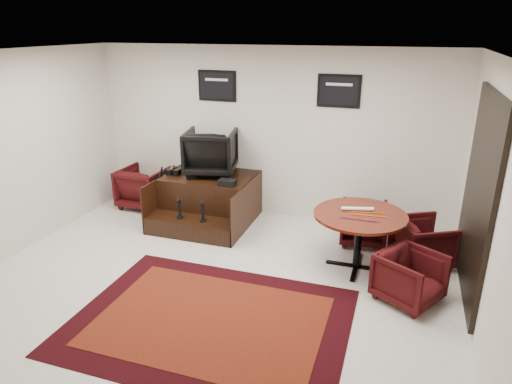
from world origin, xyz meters
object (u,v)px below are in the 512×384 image
Objects in this scene: shine_podium at (209,200)px; meeting_table at (360,220)px; table_chair_window at (424,240)px; table_chair_corner at (410,275)px; shine_chair at (211,150)px; table_chair_back at (364,221)px; armchair_side at (144,185)px.

meeting_table is at bearing -18.75° from shine_podium.
table_chair_corner is at bearing 141.99° from table_chair_window.
shine_chair reaches higher than table_chair_back.
armchair_side reaches higher than table_chair_window.
table_chair_window reaches higher than table_chair_back.
armchair_side is at bearing -9.29° from table_chair_back.
shine_podium is 1.94× the size of armchair_side.
table_chair_back is at bearing 34.73° from table_chair_window.
shine_podium is at bearing -6.81° from table_chair_back.
meeting_table reaches higher than table_chair_corner.
armchair_side is 0.65× the size of meeting_table.
shine_podium is at bearing 53.24° from table_chair_window.
shine_chair is 3.53m from table_chair_window.
armchair_side reaches higher than table_chair_back.
shine_podium reaches higher than table_chair_back.
meeting_table reaches higher than table_chair_back.
shine_podium is 3.41m from table_chair_window.
shine_chair is 1.20× the size of table_chair_back.
table_chair_back is 0.94m from table_chair_window.
table_chair_corner is at bearing -24.53° from shine_podium.
table_chair_window is at bearing 157.56° from shine_chair.
armchair_side is (-1.36, 0.20, 0.04)m from shine_podium.
meeting_table reaches higher than table_chair_window.
shine_podium is 1.37m from armchair_side.
shine_chair reaches higher than meeting_table.
table_chair_back is (2.54, -0.05, -0.01)m from shine_podium.
shine_chair is 1.04× the size of armchair_side.
table_chair_back is at bearing -1.21° from shine_podium.
meeting_table is at bearing 84.66° from table_chair_back.
shine_chair reaches higher than table_chair_corner.
armchair_side is at bearing 53.14° from table_chair_window.
shine_chair is at bearing 158.27° from meeting_table.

